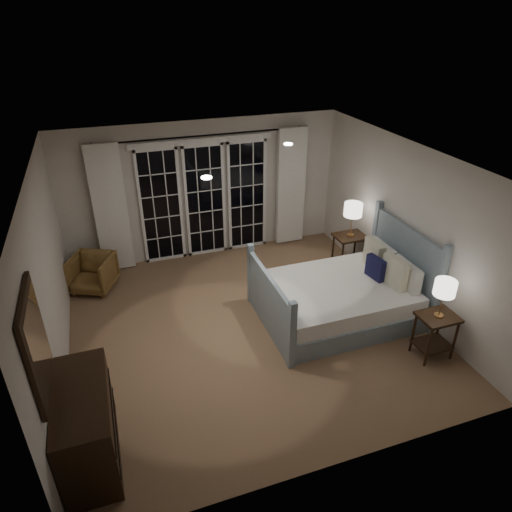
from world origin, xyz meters
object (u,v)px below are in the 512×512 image
object	(u,v)px
lamp_right	(353,210)
armchair	(92,273)
nightstand_right	(349,247)
dresser	(87,425)
bed	(341,296)
lamp_left	(445,288)
nightstand_left	(435,329)

from	to	relation	value
lamp_right	armchair	distance (m)	4.46
nightstand_right	dresser	distance (m)	5.11
bed	lamp_left	bearing A→B (deg)	-59.59
dresser	nightstand_right	bearing A→B (deg)	29.94
nightstand_right	armchair	xyz separation A→B (m)	(-4.29, 0.83, -0.15)
nightstand_left	lamp_right	xyz separation A→B (m)	(0.06, 2.39, 0.74)
bed	nightstand_left	bearing A→B (deg)	-59.59
nightstand_right	bed	bearing A→B (deg)	-123.58
lamp_left	armchair	size ratio (longest dim) A/B	0.79
lamp_right	armchair	size ratio (longest dim) A/B	0.89
bed	dresser	xyz separation A→B (m)	(-3.65, -1.38, 0.11)
bed	armchair	bearing A→B (deg)	150.35
lamp_left	bed	bearing A→B (deg)	120.41
bed	lamp_right	world-z (taller)	bed
lamp_right	dresser	size ratio (longest dim) A/B	0.48
lamp_right	dresser	bearing A→B (deg)	-150.06
bed	armchair	size ratio (longest dim) A/B	3.38
nightstand_right	dresser	world-z (taller)	dresser
nightstand_right	nightstand_left	bearing A→B (deg)	-91.49
lamp_left	lamp_right	size ratio (longest dim) A/B	0.89
bed	armchair	world-z (taller)	bed
armchair	bed	bearing A→B (deg)	-3.61
bed	nightstand_right	size ratio (longest dim) A/B	3.29
lamp_right	armchair	xyz separation A→B (m)	(-4.29, 0.83, -0.86)
nightstand_left	lamp_left	distance (m)	0.64
lamp_left	dresser	distance (m)	4.41
bed	dresser	distance (m)	3.90
armchair	dresser	bearing A→B (deg)	-66.17
nightstand_left	lamp_left	size ratio (longest dim) A/B	1.21
lamp_left	lamp_right	bearing A→B (deg)	88.51
armchair	dresser	world-z (taller)	dresser
nightstand_right	lamp_left	xyz separation A→B (m)	(-0.06, -2.39, 0.61)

